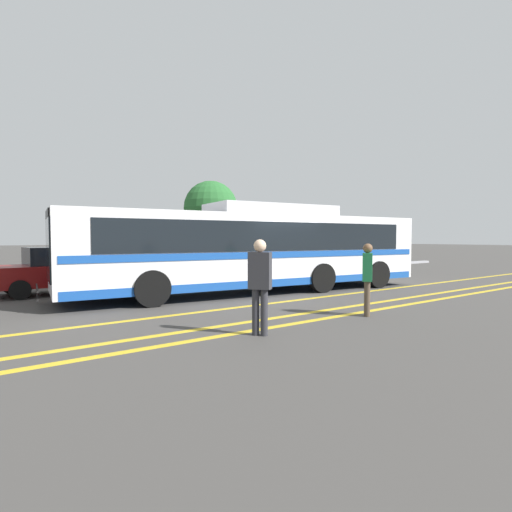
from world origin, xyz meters
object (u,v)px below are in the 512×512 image
Objects in this scene: parked_car_1 at (58,270)px; pedestrian_1 at (260,280)px; pedestrian_0 at (367,275)px; tree_0 at (211,208)px; transit_bus at (257,248)px.

parked_car_1 is 8.93m from pedestrian_1.
tree_0 is at bearing 37.45° from pedestrian_0.
pedestrian_1 is at bearing 143.32° from pedestrian_0.
tree_0 is at bearing -14.33° from transit_bus.
pedestrian_0 is at bearing 28.15° from parked_car_1.
pedestrian_1 is (2.01, -8.69, 0.29)m from parked_car_1.
tree_0 reaches higher than pedestrian_1.
tree_0 is (4.02, 14.53, 2.64)m from pedestrian_0.
transit_bus reaches higher than parked_car_1.
parked_car_1 is at bearing 63.16° from transit_bus.
transit_bus is at bearing 48.64° from pedestrian_0.
pedestrian_1 reaches higher than pedestrian_0.
transit_bus is at bearing -110.91° from tree_0.
parked_car_1 is 0.81× the size of tree_0.
transit_bus reaches higher than pedestrian_0.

